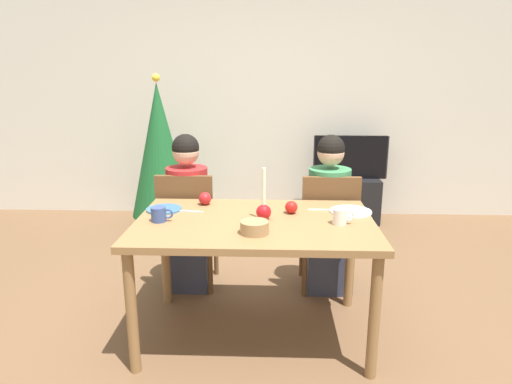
% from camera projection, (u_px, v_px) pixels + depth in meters
% --- Properties ---
extents(ground_plane, '(7.68, 7.68, 0.00)m').
position_uv_depth(ground_plane, '(255.00, 334.00, 2.85)').
color(ground_plane, brown).
extents(back_wall, '(6.40, 0.10, 2.60)m').
position_uv_depth(back_wall, '(264.00, 99.00, 5.03)').
color(back_wall, beige).
rests_on(back_wall, ground).
extents(dining_table, '(1.40, 0.90, 0.75)m').
position_uv_depth(dining_table, '(255.00, 234.00, 2.68)').
color(dining_table, olive).
rests_on(dining_table, ground).
extents(chair_left, '(0.40, 0.40, 0.90)m').
position_uv_depth(chair_left, '(188.00, 224.00, 3.33)').
color(chair_left, brown).
rests_on(chair_left, ground).
extents(chair_right, '(0.40, 0.40, 0.90)m').
position_uv_depth(chair_right, '(328.00, 226.00, 3.29)').
color(chair_right, brown).
rests_on(chair_right, ground).
extents(person_left_child, '(0.30, 0.30, 1.17)m').
position_uv_depth(person_left_child, '(188.00, 215.00, 3.34)').
color(person_left_child, '#33384C').
rests_on(person_left_child, ground).
extents(person_right_child, '(0.30, 0.30, 1.17)m').
position_uv_depth(person_right_child, '(328.00, 217.00, 3.31)').
color(person_right_child, '#33384C').
rests_on(person_right_child, ground).
extents(tv_stand, '(0.64, 0.40, 0.48)m').
position_uv_depth(tv_stand, '(348.00, 199.00, 4.98)').
color(tv_stand, black).
rests_on(tv_stand, ground).
extents(tv, '(0.79, 0.05, 0.46)m').
position_uv_depth(tv, '(350.00, 157.00, 4.86)').
color(tv, black).
rests_on(tv, tv_stand).
extents(christmas_tree, '(0.63, 0.63, 1.58)m').
position_uv_depth(christmas_tree, '(160.00, 150.00, 4.62)').
color(christmas_tree, brown).
rests_on(christmas_tree, ground).
extents(candle_centerpiece, '(0.09, 0.09, 0.31)m').
position_uv_depth(candle_centerpiece, '(264.00, 209.00, 2.66)').
color(candle_centerpiece, red).
rests_on(candle_centerpiece, dining_table).
extents(plate_left, '(0.22, 0.22, 0.01)m').
position_uv_depth(plate_left, '(164.00, 209.00, 2.86)').
color(plate_left, teal).
rests_on(plate_left, dining_table).
extents(plate_right, '(0.26, 0.26, 0.01)m').
position_uv_depth(plate_right, '(351.00, 211.00, 2.81)').
color(plate_right, silver).
rests_on(plate_right, dining_table).
extents(mug_left, '(0.13, 0.09, 0.09)m').
position_uv_depth(mug_left, '(159.00, 214.00, 2.63)').
color(mug_left, '#33477F').
rests_on(mug_left, dining_table).
extents(mug_right, '(0.12, 0.08, 0.09)m').
position_uv_depth(mug_right, '(340.00, 217.00, 2.58)').
color(mug_right, silver).
rests_on(mug_right, dining_table).
extents(fork_left, '(0.18, 0.04, 0.01)m').
position_uv_depth(fork_left, '(189.00, 211.00, 2.82)').
color(fork_left, silver).
rests_on(fork_left, dining_table).
extents(fork_right, '(0.18, 0.02, 0.01)m').
position_uv_depth(fork_right, '(322.00, 210.00, 2.85)').
color(fork_right, silver).
rests_on(fork_right, dining_table).
extents(bowl_walnuts, '(0.15, 0.15, 0.07)m').
position_uv_depth(bowl_walnuts, '(254.00, 227.00, 2.44)').
color(bowl_walnuts, '#99754C').
rests_on(bowl_walnuts, dining_table).
extents(apple_near_candle, '(0.08, 0.08, 0.08)m').
position_uv_depth(apple_near_candle, '(205.00, 199.00, 2.97)').
color(apple_near_candle, '#AB1C20').
rests_on(apple_near_candle, dining_table).
extents(apple_by_left_plate, '(0.08, 0.08, 0.08)m').
position_uv_depth(apple_by_left_plate, '(291.00, 207.00, 2.79)').
color(apple_by_left_plate, red).
rests_on(apple_by_left_plate, dining_table).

